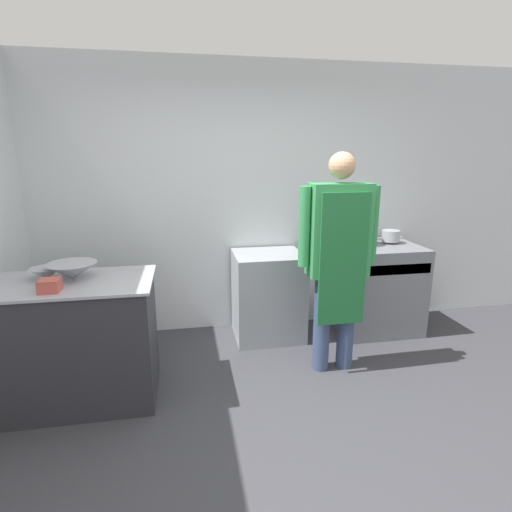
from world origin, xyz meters
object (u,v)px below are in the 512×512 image
mixing_bowl (72,271)px  plastic_tub (50,286)px  stove (377,288)px  sauce_pot (391,236)px  stock_pot (359,232)px  person_cook (338,250)px  fridge_unit (268,295)px

mixing_bowl → plastic_tub: (-0.08, -0.27, -0.02)m
stove → sauce_pot: 0.57m
sauce_pot → plastic_tub: bearing=-160.3°
stove → stock_pot: bearing=149.2°
person_cook → plastic_tub: bearing=-172.5°
stock_pot → plastic_tub: bearing=-158.0°
stove → fridge_unit: (-1.15, 0.04, -0.02)m
mixing_bowl → stock_pot: stock_pot is taller
plastic_tub → fridge_unit: bearing=30.9°
stove → plastic_tub: 3.04m
sauce_pot → stock_pot: bearing=-180.0°
person_cook → stock_pot: 0.97m
stove → person_cook: size_ratio=0.51×
stove → sauce_pot: bearing=33.8°
stock_pot → fridge_unit: bearing=-176.1°
mixing_bowl → plastic_tub: bearing=-105.5°
fridge_unit → mixing_bowl: size_ratio=2.45×
mixing_bowl → stock_pot: (2.58, 0.80, 0.05)m
fridge_unit → mixing_bowl: mixing_bowl is taller
person_cook → sauce_pot: 1.20m
mixing_bowl → stock_pot: bearing=17.3°
person_cook → stock_pot: bearing=55.5°
stove → mixing_bowl: bearing=-166.0°
person_cook → sauce_pot: size_ratio=10.01×
plastic_tub → mixing_bowl: bearing=74.5°
mixing_bowl → person_cook: bearing=0.2°
person_cook → plastic_tub: (-2.11, -0.28, -0.08)m
stove → mixing_bowl: size_ratio=2.62×
person_cook → sauce_pot: (0.90, 0.80, -0.07)m
person_cook → mixing_bowl: (-2.03, -0.01, -0.06)m
stove → plastic_tub: (-2.84, -0.96, 0.52)m
mixing_bowl → fridge_unit: bearing=24.6°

